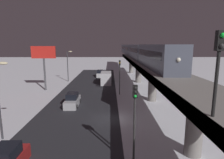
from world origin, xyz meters
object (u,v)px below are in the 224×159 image
traffic_light_mid (120,72)px  commercial_billboard (44,57)px  traffic_light_near (135,115)px  rail_signal (219,59)px  sedan_silver (72,101)px  sedan_white (100,74)px  box_truck (106,78)px  subway_train (134,50)px

traffic_light_mid → commercial_billboard: bearing=-13.5°
traffic_light_near → commercial_billboard: commercial_billboard is taller
rail_signal → sedan_silver: size_ratio=0.85×
sedan_white → traffic_light_mid: bearing=-76.8°
sedan_white → box_truck: (-2.00, 9.27, 0.55)m
rail_signal → traffic_light_near: (3.14, -4.38, -4.33)m
box_truck → traffic_light_mid: bearing=104.1°
subway_train → rail_signal: 47.72m
rail_signal → commercial_billboard: 34.69m
rail_signal → sedan_white: bearing=-80.3°
rail_signal → box_truck: rail_signal is taller
subway_train → sedan_silver: bearing=65.8°
box_truck → traffic_light_near: size_ratio=1.16×
subway_train → traffic_light_near: bearing=83.1°
subway_train → box_truck: 14.86m
sedan_silver → traffic_light_near: bearing=116.5°
rail_signal → sedan_white: (7.84, -46.01, -7.73)m
subway_train → commercial_billboard: bearing=42.0°
subway_train → sedan_white: size_ratio=17.76×
rail_signal → sedan_white: size_ratio=0.96×
subway_train → sedan_white: bearing=9.5°
traffic_light_near → traffic_light_mid: size_ratio=1.00×
subway_train → traffic_light_mid: (5.20, 21.71, -3.39)m
traffic_light_near → subway_train: bearing=-96.9°
sedan_white → box_truck: bearing=-77.8°
subway_train → traffic_light_near: subway_train is taller
sedan_silver → box_truck: size_ratio=0.64×
subway_train → traffic_light_mid: 22.58m
box_truck → sedan_silver: bearing=74.5°
box_truck → traffic_light_near: (-2.70, 32.36, 2.85)m
traffic_light_mid → commercial_billboard: commercial_billboard is taller
subway_train → sedan_white: (9.90, 1.65, -6.79)m
sedan_silver → traffic_light_mid: (-7.50, -6.56, 3.41)m
sedan_silver → sedan_white: size_ratio=1.13×
sedan_white → rail_signal: bearing=-80.3°
sedan_white → traffic_light_mid: traffic_light_mid is taller
rail_signal → traffic_light_near: size_ratio=0.62×
traffic_light_near → box_truck: bearing=-85.2°
sedan_silver → subway_train: bearing=-114.2°
sedan_white → commercial_billboard: bearing=-121.9°
sedan_silver → rail_signal: bearing=118.8°
sedan_white → box_truck: 9.50m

